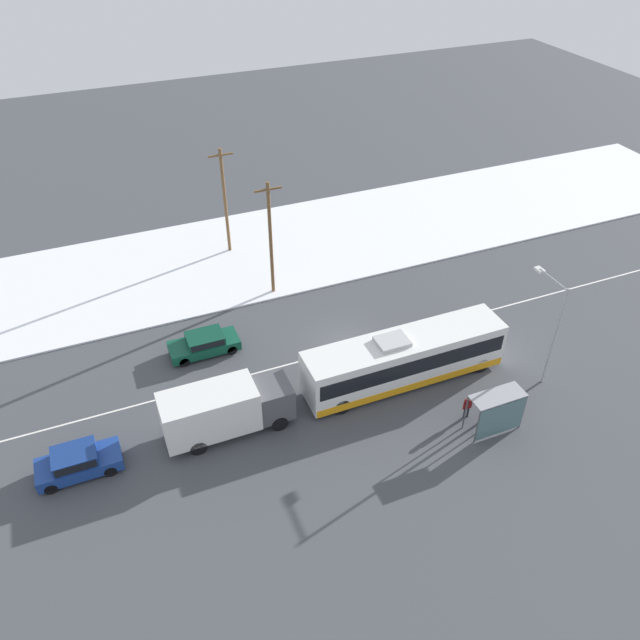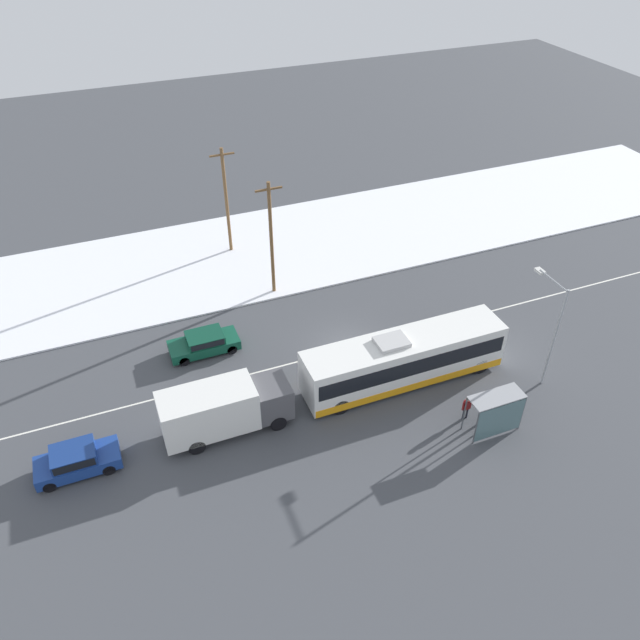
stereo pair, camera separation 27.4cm
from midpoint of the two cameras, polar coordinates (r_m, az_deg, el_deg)
The scene contains 12 objects.
ground_plane at distance 39.14m, azimuth 2.36°, elevation -2.62°, with size 120.00×120.00×0.00m, color #424449.
snow_lot at distance 49.16m, azimuth -3.99°, elevation 6.63°, with size 80.00×12.83×0.12m.
lane_marking_center at distance 39.14m, azimuth 2.36°, elevation -2.62°, with size 60.00×0.12×0.00m.
city_bus at distance 36.23m, azimuth 7.50°, elevation -3.52°, with size 12.04×2.57×3.28m.
box_truck at distance 33.37m, azimuth -8.98°, elevation -8.00°, with size 6.89×2.30×2.95m.
sedan_car at distance 39.05m, azimuth -10.72°, elevation -2.06°, with size 4.27×1.80×1.34m.
parked_car_near_truck at distance 33.96m, azimuth -21.53°, elevation -11.92°, with size 4.11×1.80×1.49m.
pedestrian_at_stop at distance 35.01m, azimuth 13.14°, elevation -7.52°, with size 0.57×0.26×1.60m.
bus_shelter at distance 34.17m, azimuth 15.82°, elevation -7.82°, with size 2.95×1.20×2.40m.
streetlamp at distance 36.77m, azimuth 20.21°, elevation 0.13°, with size 0.36×2.69×6.62m.
utility_pole_roadside at distance 41.81m, azimuth -4.73°, elevation 7.48°, with size 1.80×0.24×8.37m.
utility_pole_snowlot at distance 47.13m, azimuth -8.85°, elevation 10.77°, with size 1.80×0.24×8.32m.
Camera 1 is at (-12.97, -27.02, 25.18)m, focal length 35.00 mm.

